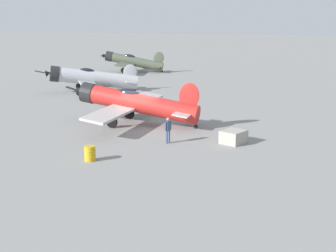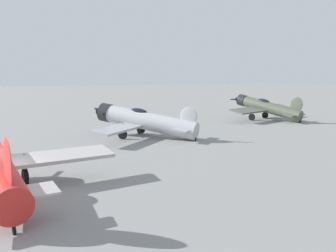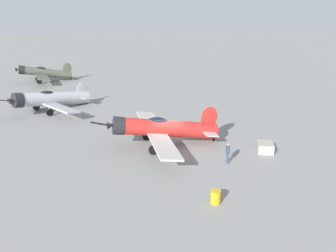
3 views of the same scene
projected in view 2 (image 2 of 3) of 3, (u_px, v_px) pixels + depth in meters
airplane_mid_apron at (143, 121)px, 32.11m from camera, size 10.71×9.89×2.90m
airplane_far_line at (266, 107)px, 44.86m from camera, size 11.48×9.07×3.12m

